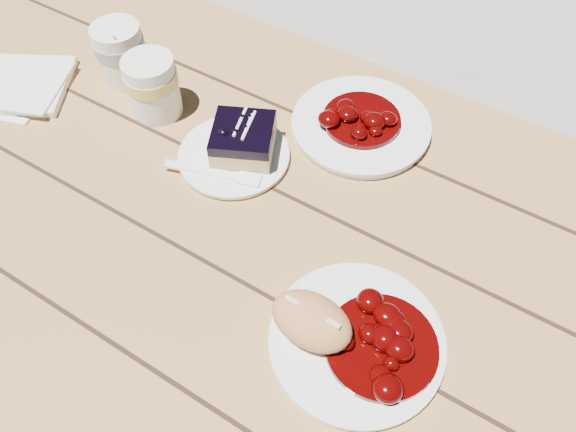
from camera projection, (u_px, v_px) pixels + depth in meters
The scene contains 13 objects.
ground at pixel (246, 384), 1.44m from camera, with size 60.00×60.00×0.00m, color #9A968B.
picnic_table at pixel (225, 266), 0.97m from camera, with size 2.00×1.55×0.75m.
main_plate at pixel (356, 342), 0.71m from camera, with size 0.22×0.22×0.02m, color white.
goulash_stew at pixel (383, 341), 0.68m from camera, with size 0.14×0.14×0.04m, color #410202, non-canonical shape.
bread_roll at pixel (312, 321), 0.68m from camera, with size 0.11×0.07×0.06m, color tan.
dessert_plate at pixel (234, 156), 0.90m from camera, with size 0.17×0.17×0.01m, color white.
blueberry_cake at pixel (243, 139), 0.87m from camera, with size 0.12×0.12×0.05m.
fork_dessert at pixel (203, 170), 0.87m from camera, with size 0.03×0.16×0.01m, color white, non-canonical shape.
coffee_cup at pixel (121, 54), 0.97m from camera, with size 0.08×0.08×0.10m, color white.
napkin_stack at pixel (24, 85), 0.99m from camera, with size 0.15×0.15×0.01m, color white.
second_plate at pixel (361, 126), 0.93m from camera, with size 0.22×0.22×0.02m, color white.
second_stew at pixel (363, 113), 0.91m from camera, with size 0.13×0.13×0.04m, color #410202, non-canonical shape.
second_cup at pixel (153, 87), 0.92m from camera, with size 0.08×0.08×0.10m, color white.
Camera 1 is at (0.35, -0.37, 1.42)m, focal length 35.00 mm.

